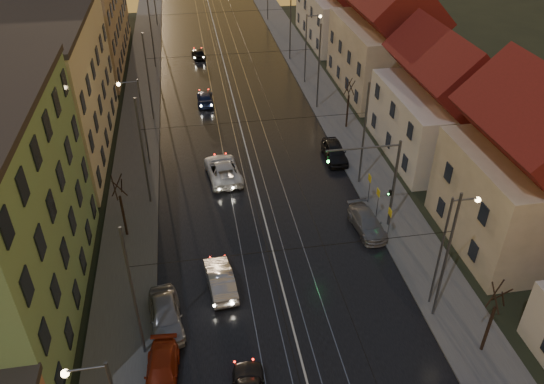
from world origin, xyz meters
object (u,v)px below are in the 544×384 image
traffic_light_mast (382,175)px  street_lamp_2 (139,115)px  driving_car_3 (205,98)px  parked_right_2 (335,152)px  driving_car_2 (223,170)px  parked_left_2 (162,372)px  driving_car_1 (220,279)px  driving_car_4 (198,53)px  parked_left_3 (166,315)px  parked_right_1 (367,223)px  street_lamp_1 (448,242)px  street_lamp_3 (309,42)px

traffic_light_mast → street_lamp_2: bearing=144.9°
driving_car_3 → parked_right_2: bearing=128.7°
driving_car_2 → parked_left_2: (-5.04, -19.73, -0.16)m
driving_car_1 → driving_car_3: driving_car_1 is taller
parked_right_2 → traffic_light_mast: bearing=-85.9°
driving_car_4 → parked_left_3: (-4.30, -45.67, 0.18)m
parked_right_1 → traffic_light_mast: bearing=14.4°
parked_right_1 → street_lamp_1: bearing=-80.8°
driving_car_2 → driving_car_3: (-0.56, 15.41, -0.17)m
street_lamp_1 → driving_car_1: 14.12m
traffic_light_mast → parked_left_2: traffic_light_mast is taller
driving_car_4 → parked_right_1: bearing=97.0°
driving_car_1 → driving_car_4: 43.12m
street_lamp_2 → driving_car_4: street_lamp_2 is taller
driving_car_2 → street_lamp_1: bearing=118.8°
street_lamp_3 → driving_car_1: bearing=-111.9°
traffic_light_mast → driving_car_1: size_ratio=1.60×
driving_car_4 → parked_left_3: size_ratio=0.77×
driving_car_1 → traffic_light_mast: bearing=-165.1°
driving_car_3 → parked_right_2: parked_right_2 is taller
parked_right_2 → driving_car_4: bearing=112.5°
driving_car_4 → street_lamp_1: bearing=96.7°
driving_car_2 → parked_right_1: driving_car_2 is taller
street_lamp_2 → parked_left_2: 23.40m
street_lamp_3 → parked_left_3: bearing=-115.2°
driving_car_1 → driving_car_2: 13.33m
street_lamp_1 → parked_left_3: street_lamp_1 is taller
driving_car_4 → parked_right_1: parked_right_1 is taller
street_lamp_3 → driving_car_2: size_ratio=1.42×
parked_left_3 → driving_car_1: bearing=30.3°
parked_left_2 → driving_car_2: bearing=80.0°
street_lamp_3 → driving_car_1: size_ratio=1.78×
parked_left_2 → traffic_light_mast: bearing=39.4°
driving_car_2 → parked_right_2: bearing=-177.9°
driving_car_1 → driving_car_4: bearing=-96.8°
driving_car_3 → parked_right_2: (10.71, -13.98, 0.16)m
driving_car_4 → parked_right_1: (10.33, -38.89, 0.05)m
street_lamp_3 → driving_car_1: street_lamp_3 is taller
street_lamp_1 → street_lamp_2: bearing=132.3°
street_lamp_3 → driving_car_2: (-11.66, -19.22, -4.10)m
parked_right_2 → street_lamp_2: bearing=175.8°
traffic_light_mast → driving_car_4: 40.39m
traffic_light_mast → parked_right_2: traffic_light_mast is taller
street_lamp_2 → traffic_light_mast: (17.10, -12.00, -0.29)m
street_lamp_1 → traffic_light_mast: 8.08m
parked_left_3 → street_lamp_3: bearing=58.6°
street_lamp_3 → parked_right_1: street_lamp_3 is taller
street_lamp_1 → driving_car_2: bearing=124.8°
driving_car_3 → driving_car_4: 14.44m
driving_car_1 → driving_car_3: 28.68m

